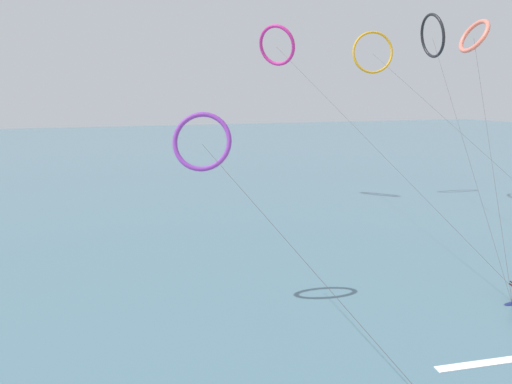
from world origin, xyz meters
name	(u,v)px	position (x,y,z in m)	size (l,w,h in m)	color
sea_water	(138,152)	(0.00, 108.55, 0.04)	(400.00, 200.00, 0.08)	slate
kite_violet	(202,142)	(-2.84, 24.98, 10.53)	(8.38, 18.12, 12.29)	purple
kite_charcoal	(432,36)	(28.20, 42.39, 19.92)	(13.61, 26.38, 22.41)	black
kite_coral	(474,37)	(24.42, 32.56, 18.51)	(9.74, 15.72, 20.10)	#EA7260
kite_amber	(373,53)	(24.49, 48.49, 18.53)	(5.27, 36.34, 21.17)	orange
kite_magenta	(277,46)	(12.32, 50.43, 19.12)	(4.45, 39.76, 21.52)	#CC288E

